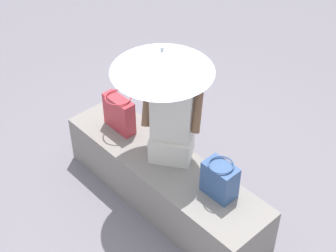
% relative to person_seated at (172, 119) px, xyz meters
% --- Properties ---
extents(ground_plane, '(14.00, 14.00, 0.00)m').
position_rel_person_seated_xyz_m(ground_plane, '(-0.02, 0.10, -0.86)').
color(ground_plane, slate).
extents(stone_bench, '(2.01, 0.53, 0.47)m').
position_rel_person_seated_xyz_m(stone_bench, '(-0.02, 0.10, -0.62)').
color(stone_bench, gray).
rests_on(stone_bench, ground).
extents(person_seated, '(0.50, 0.43, 0.90)m').
position_rel_person_seated_xyz_m(person_seated, '(0.00, 0.00, 0.00)').
color(person_seated, beige).
rests_on(person_seated, stone_bench).
extents(parasol, '(0.79, 0.79, 1.03)m').
position_rel_person_seated_xyz_m(parasol, '(0.07, 0.03, 0.52)').
color(parasol, '#B7B7BC').
rests_on(parasol, stone_bench).
extents(handbag_black, '(0.26, 0.20, 0.31)m').
position_rel_person_seated_xyz_m(handbag_black, '(-0.57, 0.03, -0.24)').
color(handbag_black, '#335184').
rests_on(handbag_black, stone_bench).
extents(tote_bag_canvas, '(0.31, 0.23, 0.34)m').
position_rel_person_seated_xyz_m(tote_bag_canvas, '(0.57, 0.09, -0.22)').
color(tote_bag_canvas, '#B2333D').
rests_on(tote_bag_canvas, stone_bench).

